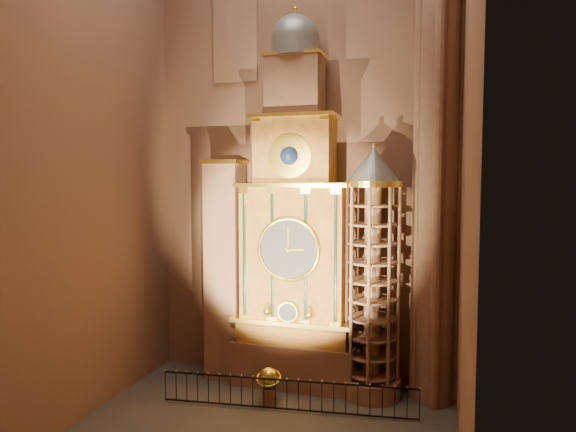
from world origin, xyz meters
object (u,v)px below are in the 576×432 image
(stair_turret, at_px, (372,275))
(iron_railing, at_px, (287,395))
(celestial_globe, at_px, (269,382))
(portrait_tower, at_px, (225,268))
(astronomical_clock, at_px, (295,238))

(stair_turret, xyz_separation_m, iron_railing, (-3.02, -2.55, -4.59))
(celestial_globe, height_order, iron_railing, celestial_globe)
(portrait_tower, height_order, stair_turret, stair_turret)
(astronomical_clock, xyz_separation_m, portrait_tower, (-3.40, 0.02, -1.53))
(astronomical_clock, height_order, celestial_globe, astronomical_clock)
(celestial_globe, relative_size, iron_railing, 0.15)
(iron_railing, bearing_deg, portrait_tower, 143.86)
(stair_turret, height_order, celestial_globe, stair_turret)
(iron_railing, bearing_deg, stair_turret, 40.15)
(astronomical_clock, bearing_deg, celestial_globe, -102.29)
(astronomical_clock, bearing_deg, iron_railing, -80.39)
(astronomical_clock, xyz_separation_m, iron_railing, (0.48, -2.81, -6.00))
(astronomical_clock, height_order, portrait_tower, astronomical_clock)
(portrait_tower, height_order, celestial_globe, portrait_tower)
(portrait_tower, bearing_deg, stair_turret, -2.33)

